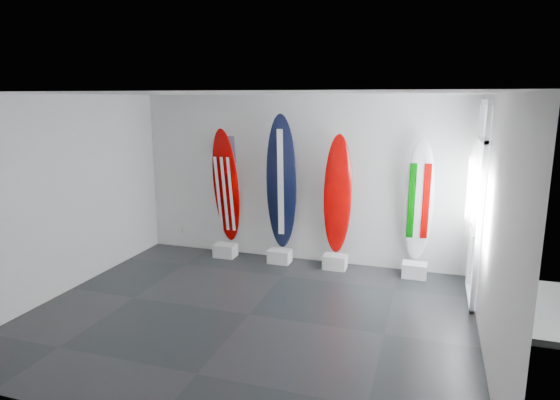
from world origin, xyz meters
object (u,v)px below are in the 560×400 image
(surfboard_italy, at_px, (419,201))
(surfboard_usa, at_px, (226,187))
(surfboard_swiss, at_px, (338,195))
(surfboard_navy, at_px, (281,183))

(surfboard_italy, bearing_deg, surfboard_usa, 174.03)
(surfboard_italy, bearing_deg, surfboard_swiss, 174.03)
(surfboard_swiss, height_order, surfboard_italy, surfboard_swiss)
(surfboard_usa, height_order, surfboard_swiss, surfboard_usa)
(surfboard_swiss, relative_size, surfboard_italy, 1.02)
(surfboard_usa, xyz_separation_m, surfboard_navy, (1.08, 0.00, 0.13))
(surfboard_navy, distance_m, surfboard_swiss, 1.04)
(surfboard_usa, bearing_deg, surfboard_italy, -1.25)
(surfboard_usa, height_order, surfboard_navy, surfboard_navy)
(surfboard_swiss, bearing_deg, surfboard_navy, 164.35)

